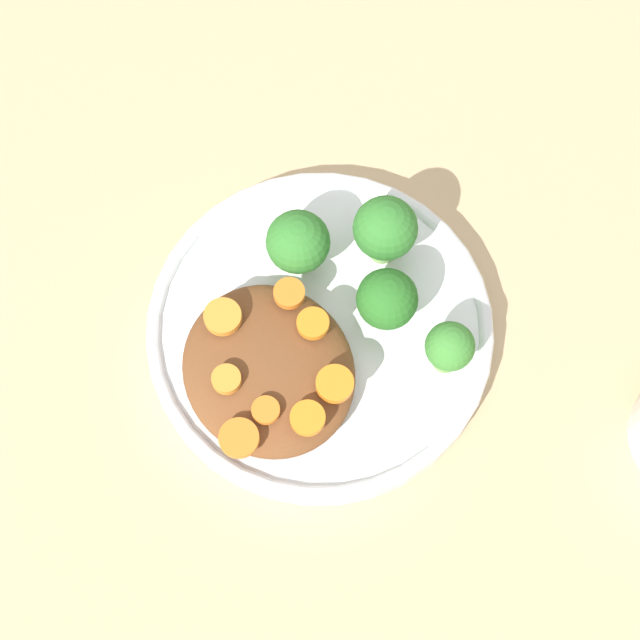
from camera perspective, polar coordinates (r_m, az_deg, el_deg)
The scene contains 15 objects.
ground_plane at distance 0.75m, azimuth 0.00°, elevation -0.95°, with size 4.00×4.00×0.00m, color tan.
plate at distance 0.73m, azimuth 0.00°, elevation -0.60°, with size 0.24×0.24×0.03m.
stew_mound at distance 0.70m, azimuth -2.76°, elevation -2.66°, with size 0.12×0.11×0.03m, color brown.
broccoli_floret_0 at distance 0.72m, azimuth 3.50°, elevation 4.82°, with size 0.04×0.04×0.06m.
broccoli_floret_1 at distance 0.71m, azimuth -1.18°, elevation 4.13°, with size 0.04×0.04×0.06m.
broccoli_floret_2 at distance 0.70m, azimuth 3.60°, elevation 1.09°, with size 0.04×0.04×0.05m.
broccoli_floret_3 at distance 0.70m, azimuth 6.92°, elevation -1.48°, with size 0.03×0.03×0.05m.
carrot_slice_0 at distance 0.70m, azimuth -5.21°, elevation 0.17°, with size 0.02×0.02×0.01m, color orange.
carrot_slice_1 at distance 0.68m, azimuth 0.80°, elevation -3.42°, with size 0.02×0.02×0.01m, color orange.
carrot_slice_2 at distance 0.68m, azimuth -2.91°, elevation -4.82°, with size 0.02×0.02×0.00m, color orange.
carrot_slice_3 at distance 0.70m, azimuth -1.65°, elevation 1.43°, with size 0.02×0.02×0.01m, color orange.
carrot_slice_4 at distance 0.68m, azimuth -5.01°, elevation -3.17°, with size 0.02×0.02×0.01m, color orange.
carrot_slice_5 at distance 0.67m, azimuth -4.35°, elevation -6.30°, with size 0.03×0.03×0.00m, color orange.
carrot_slice_6 at distance 0.67m, azimuth -0.66°, elevation -5.25°, with size 0.02×0.02×0.01m, color orange.
carrot_slice_7 at distance 0.69m, azimuth -0.38°, elevation -0.18°, with size 0.02×0.02×0.01m, color orange.
Camera 1 is at (-0.22, 0.12, 0.70)m, focal length 60.00 mm.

